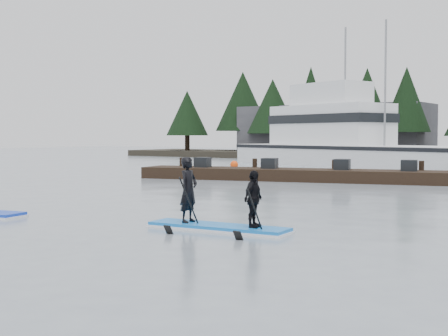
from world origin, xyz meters
The scene contains 7 objects.
ground centered at (0.00, 0.00, 0.00)m, with size 160.00×160.00×0.00m, color slate.
waterfront_building centered at (-14.00, 44.00, 2.50)m, with size 18.00×6.00×5.00m, color #4C4C51.
fishing_boat_large centered at (-6.59, 30.82, 0.86)m, with size 20.77×11.81×11.05m.
floating_dock centered at (-1.95, 15.92, 0.28)m, with size 16.78×2.24×0.56m, color black.
buoy_b centered at (-3.93, 23.36, 0.00)m, with size 0.48×0.48×0.48m, color #F4450C.
buoy_a centered at (-12.29, 24.74, 0.00)m, with size 0.54×0.54×0.54m, color #F4450C.
paddleboard_duo centered at (3.39, 0.95, 0.56)m, with size 3.44×1.31×2.11m.
Camera 1 is at (11.62, -10.57, 2.16)m, focal length 50.00 mm.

